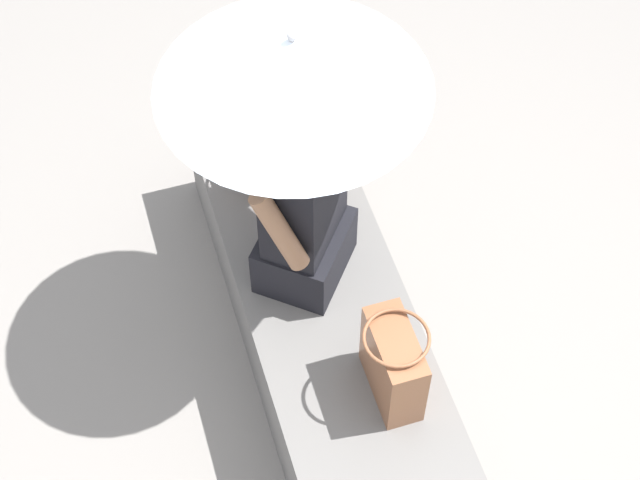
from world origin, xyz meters
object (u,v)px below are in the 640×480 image
person_seated (304,203)px  tote_bag_canvas (274,151)px  handbag_black (393,364)px  parasol (293,65)px

person_seated → tote_bag_canvas: (-0.45, 0.01, -0.23)m
handbag_black → person_seated: bearing=-166.3°
person_seated → handbag_black: size_ratio=2.63×
person_seated → handbag_black: bearing=13.7°
handbag_black → tote_bag_canvas: 1.01m
person_seated → handbag_black: 0.61m
handbag_black → tote_bag_canvas: handbag_black is taller
parasol → tote_bag_canvas: 0.89m
parasol → tote_bag_canvas: bearing=177.4°
tote_bag_canvas → handbag_black: bearing=6.9°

